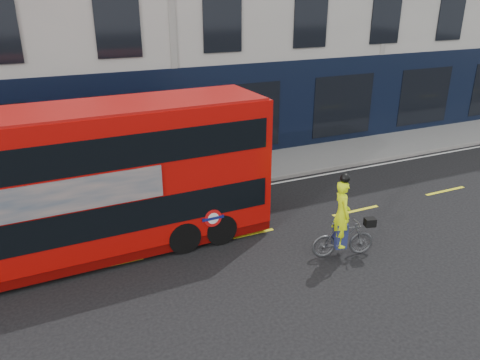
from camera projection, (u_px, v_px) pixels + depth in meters
ground at (270, 260)px, 12.63m from camera, size 120.00×120.00×0.00m
pavement at (191, 177)px, 18.09m from camera, size 60.00×3.00×0.12m
kerb at (205, 191)px, 16.82m from camera, size 60.00×0.12×0.13m
road_edge_line at (208, 195)px, 16.59m from camera, size 58.00×0.10×0.01m
lane_dashes at (246, 235)px, 13.89m from camera, size 58.00×0.12×0.01m
bus at (82, 183)px, 12.14m from camera, size 10.21×2.58×4.09m
cyclist at (343, 229)px, 12.52m from camera, size 1.80×0.91×2.42m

